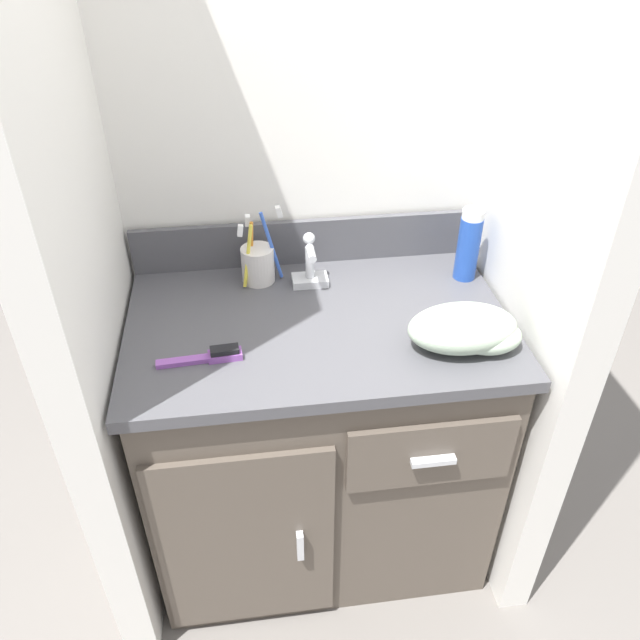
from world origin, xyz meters
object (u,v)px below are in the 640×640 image
Objects in this scene: shaving_cream_can at (469,245)px; hairbrush at (212,356)px; toothbrush_cup at (258,263)px; hand_towel at (469,330)px.

shaving_cream_can is 0.70m from hairbrush.
shaving_cream_can is (0.53, -0.05, 0.04)m from toothbrush_cup.
hairbrush is 0.56m from hand_towel.
hairbrush is (-0.12, -0.31, -0.04)m from toothbrush_cup.
shaving_cream_can is at bearing -5.90° from toothbrush_cup.
toothbrush_cup is 0.53m from shaving_cream_can.
hand_towel is (0.56, -0.03, 0.03)m from hairbrush.
hand_towel reaches higher than hairbrush.
shaving_cream_can is at bearing 72.63° from hand_towel.
toothbrush_cup is 1.08× the size of shaving_cream_can.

